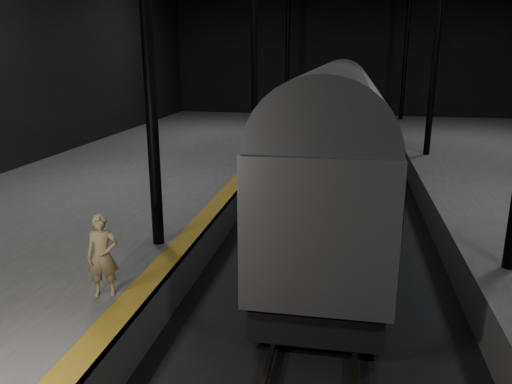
# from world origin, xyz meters

# --- Properties ---
(ground) EXTENTS (44.00, 44.00, 0.00)m
(ground) POSITION_xyz_m (0.00, 0.00, 0.00)
(ground) COLOR black
(ground) RESTS_ON ground
(platform_left) EXTENTS (9.00, 43.80, 1.00)m
(platform_left) POSITION_xyz_m (-7.50, 0.00, 0.50)
(platform_left) COLOR #51514F
(platform_left) RESTS_ON ground
(tactile_strip) EXTENTS (0.50, 43.80, 0.01)m
(tactile_strip) POSITION_xyz_m (-3.25, 0.00, 1.00)
(tactile_strip) COLOR #9B6A1C
(tactile_strip) RESTS_ON platform_left
(track) EXTENTS (2.40, 43.00, 0.24)m
(track) POSITION_xyz_m (0.00, 0.00, 0.07)
(track) COLOR #3F3328
(track) RESTS_ON ground
(train) EXTENTS (2.73, 18.16, 4.85)m
(train) POSITION_xyz_m (-0.00, 2.43, 2.71)
(train) COLOR #A9ACB1
(train) RESTS_ON ground
(woman) EXTENTS (0.64, 0.52, 1.53)m
(woman) POSITION_xyz_m (-3.80, -6.63, 1.77)
(woman) COLOR tan
(woman) RESTS_ON platform_left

